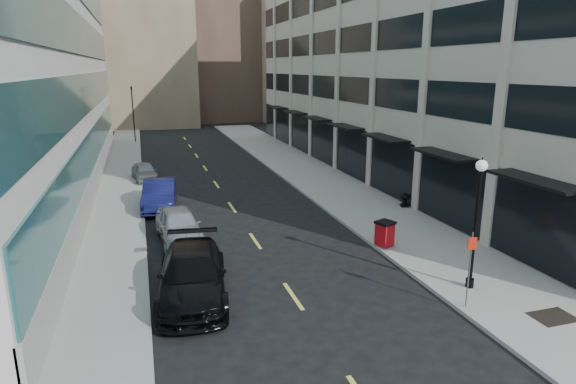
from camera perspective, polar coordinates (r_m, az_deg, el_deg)
sidewalk_right at (r=30.94m, az=7.12°, el=-0.52°), size 5.00×80.00×0.15m
sidewalk_left at (r=28.41m, az=-19.66°, el=-2.65°), size 3.00×80.00×0.15m
building_right at (r=40.57m, az=16.03°, el=15.33°), size 15.30×46.50×18.25m
skyline_tan_near at (r=75.45m, az=-17.26°, el=18.45°), size 14.00×18.00×28.00m
skyline_brown at (r=80.75m, az=-8.33°, el=20.76°), size 12.00×16.00×34.00m
skyline_tan_far at (r=85.75m, az=-24.07°, el=15.31°), size 12.00×14.00×22.00m
skyline_stone at (r=76.73m, az=0.29°, el=16.00°), size 10.00×14.00×20.00m
grate_far at (r=18.42m, az=28.92°, el=-12.82°), size 1.40×1.00×0.01m
road_centerline at (r=25.98m, az=-5.43°, el=-3.58°), size 0.15×68.20×0.01m
traffic_signal at (r=55.27m, az=-18.07°, el=11.42°), size 0.66×0.66×6.98m
car_black_pickup at (r=17.81m, az=-11.26°, el=-9.62°), size 3.08×6.12×1.70m
car_silver_sedan at (r=23.43m, az=-12.78°, el=-3.87°), size 2.27×4.85×1.60m
car_blue_sedan at (r=29.22m, az=-14.98°, el=-0.26°), size 2.29×5.25×1.68m
car_grey_sedan at (r=36.56m, az=-16.61°, el=2.30°), size 2.12×4.18×1.36m
trash_bin at (r=22.34m, az=11.39°, el=-4.75°), size 0.94×0.94×1.18m
lamppost at (r=18.44m, az=21.48°, el=-2.29°), size 0.41×0.41×4.92m
sign_post at (r=17.23m, az=20.80°, el=-7.56°), size 0.31×0.08×2.69m
urn_planter at (r=28.89m, az=13.66°, el=-0.74°), size 0.59×0.59×0.81m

